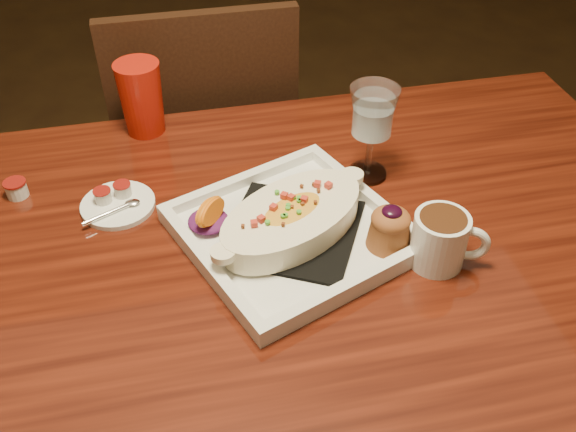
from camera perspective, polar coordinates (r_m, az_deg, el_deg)
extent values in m
cube|color=maroon|center=(0.99, -3.91, -4.95)|extent=(1.50, 0.90, 0.04)
cylinder|color=black|center=(1.69, 17.52, -1.37)|extent=(0.07, 0.07, 0.71)
cube|color=black|center=(1.70, -7.34, 4.99)|extent=(0.42, 0.42, 0.04)
cylinder|color=black|center=(1.99, -2.52, 3.16)|extent=(0.04, 0.04, 0.45)
cylinder|color=black|center=(1.97, -12.27, 1.81)|extent=(0.04, 0.04, 0.45)
cylinder|color=black|center=(1.74, -0.48, -3.53)|extent=(0.04, 0.04, 0.45)
cylinder|color=black|center=(1.72, -11.68, -5.15)|extent=(0.04, 0.04, 0.45)
cube|color=black|center=(1.41, -7.28, 8.86)|extent=(0.40, 0.03, 0.46)
cube|color=white|center=(1.01, 0.37, -1.69)|extent=(0.41, 0.41, 0.01)
cube|color=black|center=(1.00, 0.37, -1.31)|extent=(0.26, 0.26, 0.01)
ellipsoid|color=gold|center=(0.98, 0.37, -0.17)|extent=(0.25, 0.21, 0.04)
ellipsoid|color=#5A1456|center=(1.02, -7.09, -0.44)|extent=(0.07, 0.07, 0.02)
cone|color=brown|center=(0.98, 8.98, -1.40)|extent=(0.07, 0.07, 0.05)
ellipsoid|color=brown|center=(0.96, 9.13, -0.30)|extent=(0.06, 0.06, 0.03)
ellipsoid|color=black|center=(0.95, 9.23, 0.38)|extent=(0.03, 0.03, 0.01)
cylinder|color=white|center=(0.97, 13.27, -2.11)|extent=(0.08, 0.08, 0.09)
cylinder|color=#391D0F|center=(0.95, 13.59, -0.54)|extent=(0.07, 0.07, 0.02)
torus|color=white|center=(0.98, 15.82, -2.37)|extent=(0.06, 0.04, 0.06)
cylinder|color=silver|center=(1.14, 7.04, 3.82)|extent=(0.07, 0.07, 0.01)
cylinder|color=silver|center=(1.12, 7.21, 5.47)|extent=(0.01, 0.01, 0.08)
cone|color=silver|center=(1.08, 7.58, 9.10)|extent=(0.08, 0.08, 0.09)
cylinder|color=white|center=(1.10, -14.87, 0.97)|extent=(0.12, 0.12, 0.01)
cylinder|color=silver|center=(1.10, -16.13, 1.69)|extent=(0.03, 0.03, 0.02)
cylinder|color=maroon|center=(1.10, -16.24, 2.15)|extent=(0.03, 0.03, 0.00)
cylinder|color=silver|center=(1.11, -14.48, 2.26)|extent=(0.03, 0.03, 0.02)
cylinder|color=maroon|center=(1.10, -14.58, 2.73)|extent=(0.03, 0.03, 0.00)
cylinder|color=silver|center=(1.18, -22.99, 2.19)|extent=(0.04, 0.04, 0.03)
cylinder|color=maroon|center=(1.17, -23.17, 2.75)|extent=(0.04, 0.04, 0.00)
cone|color=red|center=(1.25, -12.91, 10.17)|extent=(0.08, 0.08, 0.14)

